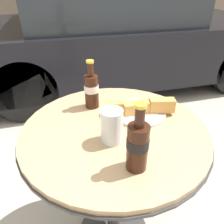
% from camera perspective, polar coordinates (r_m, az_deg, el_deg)
% --- Properties ---
extents(bistro_table, '(0.73, 0.73, 0.73)m').
position_cam_1_polar(bistro_table, '(0.95, 0.58, -11.78)').
color(bistro_table, '#333333').
rests_on(bistro_table, ground_plane).
extents(cola_bottle_left, '(0.06, 0.06, 0.21)m').
position_cam_1_polar(cola_bottle_left, '(0.96, -5.39, 5.88)').
color(cola_bottle_left, '#33190F').
rests_on(cola_bottle_left, bistro_table).
extents(cola_bottle_right, '(0.07, 0.07, 0.22)m').
position_cam_1_polar(cola_bottle_right, '(0.64, 6.70, -8.46)').
color(cola_bottle_right, '#33190F').
rests_on(cola_bottle_right, bistro_table).
extents(drinking_glass, '(0.08, 0.08, 0.12)m').
position_cam_1_polar(drinking_glass, '(0.76, -0.07, -4.01)').
color(drinking_glass, black).
rests_on(drinking_glass, bistro_table).
extents(lunch_plate_near, '(0.29, 0.23, 0.07)m').
position_cam_1_polar(lunch_plate_near, '(0.93, 7.50, 0.75)').
color(lunch_plate_near, silver).
rests_on(lunch_plate_near, bistro_table).
extents(parked_car, '(3.85, 1.82, 1.23)m').
position_cam_1_polar(parked_car, '(3.05, 1.35, 19.40)').
color(parked_car, black).
rests_on(parked_car, ground_plane).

